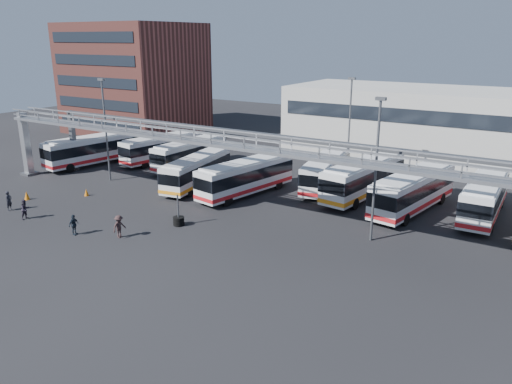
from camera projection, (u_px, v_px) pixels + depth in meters
The scene contains 23 objects.
ground at pixel (179, 238), 36.37m from camera, with size 140.00×140.00×0.00m, color black.
gantry at pixel (225, 149), 39.48m from camera, with size 51.40×5.15×7.10m.
apartment_building at pixel (134, 78), 75.52m from camera, with size 18.00×15.00×16.00m, color brown.
warehouse at pixel (462, 124), 59.80m from camera, with size 42.00×14.00×8.00m, color #9E9E99.
light_pole_left at pixel (105, 125), 49.27m from camera, with size 0.70×0.35×10.21m.
light_pole_mid at pixel (376, 163), 34.23m from camera, with size 0.70×0.35×10.21m.
light_pole_back at pixel (350, 123), 50.42m from camera, with size 0.70×0.35×10.21m.
bus_0 at pixel (92, 149), 56.54m from camera, with size 4.30×11.22×3.33m.
bus_1 at pixel (162, 147), 58.01m from camera, with size 4.11×10.49×3.11m.
bus_2 at pixel (190, 153), 55.36m from camera, with size 2.65×10.28×3.10m.
bus_3 at pixel (197, 170), 48.30m from camera, with size 3.80×10.20×3.03m.
bus_4 at pixel (246, 176), 45.76m from camera, with size 4.36×10.89×3.23m.
bus_5 at pixel (326, 170), 47.90m from camera, with size 4.19×10.64×3.15m.
bus_6 at pixel (364, 177), 45.07m from camera, with size 4.08×11.47×3.41m.
bus_7 at pixel (413, 190), 41.39m from camera, with size 4.35×11.31×3.35m.
bus_8 at pixel (485, 196), 40.09m from camera, with size 2.62×10.61×3.21m.
pedestrian_a at pixel (9, 201), 41.89m from camera, with size 0.61×0.40×1.69m, color black.
pedestrian_b at pixel (25, 209), 39.92m from camera, with size 0.79×0.61×1.62m, color #2A2330.
pedestrian_c at pixel (119, 227), 36.17m from camera, with size 1.10×0.63×1.71m, color #322121.
pedestrian_d at pixel (74, 225), 36.70m from camera, with size 0.92×0.38×1.56m, color #1A242F.
cone_left at pixel (27, 196), 44.79m from camera, with size 0.48×0.48×0.76m, color #CF680B.
cone_right at pixel (86, 192), 45.90m from camera, with size 0.41×0.41×0.66m, color #CF680B.
tire_stack at pixel (179, 220), 38.66m from camera, with size 0.87×0.87×2.49m.
Camera 1 is at (22.71, -25.57, 13.99)m, focal length 35.00 mm.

